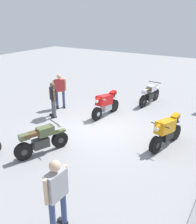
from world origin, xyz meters
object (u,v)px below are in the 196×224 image
(motorcycle_olive_vintage, at_px, (42,140))
(person_in_gray_shirt, at_px, (57,191))
(person_in_black_shirt, at_px, (53,98))
(motorcycle_orange_sportbike, at_px, (166,131))
(motorcycle_red_sportbike, at_px, (105,104))
(motorcycle_silver_cruiser, at_px, (150,94))
(person_in_red_shirt, at_px, (60,89))

(motorcycle_olive_vintage, relative_size, person_in_gray_shirt, 1.06)
(person_in_gray_shirt, height_order, person_in_black_shirt, person_in_gray_shirt)
(person_in_gray_shirt, xyz_separation_m, person_in_black_shirt, (-4.92, -4.49, -0.11))
(motorcycle_orange_sportbike, bearing_deg, motorcycle_red_sportbike, -100.54)
(motorcycle_olive_vintage, xyz_separation_m, person_in_black_shirt, (-2.72, -1.87, 0.44))
(motorcycle_orange_sportbike, height_order, motorcycle_red_sportbike, same)
(motorcycle_red_sportbike, bearing_deg, person_in_gray_shirt, 26.24)
(motorcycle_silver_cruiser, bearing_deg, person_in_black_shirt, 147.67)
(motorcycle_orange_sportbike, distance_m, motorcycle_red_sportbike, 3.54)
(motorcycle_orange_sportbike, relative_size, person_in_gray_shirt, 1.09)
(motorcycle_olive_vintage, relative_size, motorcycle_red_sportbike, 0.96)
(person_in_gray_shirt, bearing_deg, motorcycle_olive_vintage, -37.89)
(person_in_red_shirt, bearing_deg, person_in_gray_shirt, -4.81)
(motorcycle_olive_vintage, bearing_deg, motorcycle_silver_cruiser, 9.94)
(person_in_black_shirt, xyz_separation_m, person_in_red_shirt, (-1.07, -0.51, 0.07))
(motorcycle_orange_sportbike, distance_m, motorcycle_olive_vintage, 4.37)
(motorcycle_orange_sportbike, distance_m, person_in_red_shirt, 5.88)
(person_in_gray_shirt, relative_size, person_in_black_shirt, 1.10)
(motorcycle_red_sportbike, bearing_deg, motorcycle_orange_sportbike, 72.59)
(motorcycle_orange_sportbike, bearing_deg, person_in_gray_shirt, 2.42)
(person_in_gray_shirt, bearing_deg, motorcycle_orange_sportbike, -96.70)
(motorcycle_silver_cruiser, bearing_deg, person_in_red_shirt, 134.58)
(motorcycle_red_sportbike, height_order, person_in_black_shirt, person_in_black_shirt)
(motorcycle_orange_sportbike, xyz_separation_m, motorcycle_olive_vintage, (2.76, -3.40, -0.11))
(person_in_black_shirt, height_order, person_in_red_shirt, person_in_red_shirt)
(person_in_red_shirt, bearing_deg, motorcycle_red_sportbike, 51.81)
(person_in_red_shirt, bearing_deg, person_in_black_shirt, -19.31)
(motorcycle_silver_cruiser, distance_m, person_in_gray_shirt, 9.07)
(motorcycle_orange_sportbike, distance_m, person_in_black_shirt, 5.28)
(motorcycle_red_sportbike, height_order, person_in_gray_shirt, person_in_gray_shirt)
(motorcycle_olive_vintage, bearing_deg, person_in_gray_shirt, -109.73)
(motorcycle_red_sportbike, relative_size, person_in_gray_shirt, 1.10)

